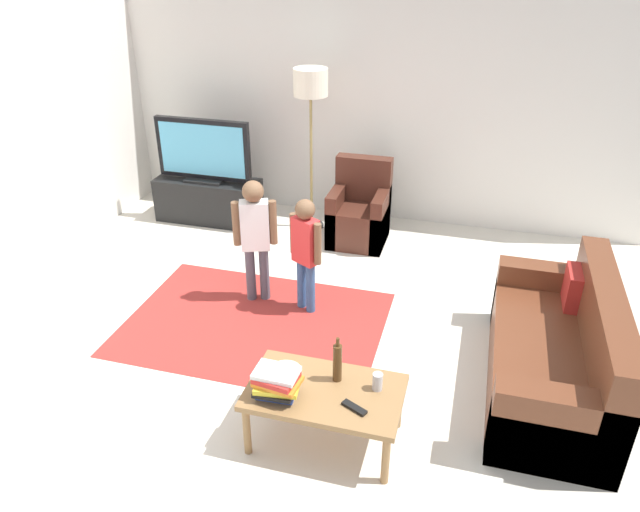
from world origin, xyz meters
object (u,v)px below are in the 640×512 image
object	(u,v)px
armchair	(360,215)
bottle	(337,362)
tv_remote	(354,408)
couch	(561,357)
plate	(285,371)
tv_stand	(209,200)
soda_can	(378,382)
child_center	(305,246)
book_stack	(277,383)
coffee_table	(325,396)
floor_lamp	(311,91)
tv	(203,151)
child_near_tv	(255,231)

from	to	relation	value
armchair	bottle	size ratio (longest dim) A/B	2.72
armchair	tv_remote	size ratio (longest dim) A/B	5.29
armchair	couch	bearing A→B (deg)	-46.35
tv_remote	plate	bearing A→B (deg)	-176.90
bottle	tv_remote	distance (m)	0.32
tv_stand	soda_can	xyz separation A→B (m)	(2.55, -2.92, 0.24)
soda_can	child_center	bearing A→B (deg)	122.88
armchair	book_stack	bearing A→B (deg)	-87.39
armchair	soda_can	bearing A→B (deg)	-75.61
book_stack	tv_remote	world-z (taller)	book_stack
coffee_table	plate	bearing A→B (deg)	161.55
floor_lamp	coffee_table	size ratio (longest dim) A/B	1.78
plate	tv_stand	bearing A→B (deg)	123.40
soda_can	tv	bearing A→B (deg)	131.27
armchair	child_center	bearing A→B (deg)	-96.09
tv	child_near_tv	distance (m)	1.88
child_near_tv	coffee_table	bearing A→B (deg)	-55.58
floor_lamp	soda_can	size ratio (longest dim) A/B	14.83
tv	coffee_table	xyz separation A→B (m)	(2.23, -3.00, -0.48)
armchair	child_near_tv	bearing A→B (deg)	-113.73
tv	tv_remote	distance (m)	3.99
couch	soda_can	size ratio (longest dim) A/B	15.00
bottle	plate	xyz separation A→B (m)	(-0.35, -0.02, -0.13)
floor_lamp	child_near_tv	size ratio (longest dim) A/B	1.53
bottle	soda_can	distance (m)	0.28
floor_lamp	bottle	xyz separation A→B (m)	(1.07, -3.05, -0.98)
child_center	bottle	bearing A→B (deg)	-65.36
tv	tv_remote	world-z (taller)	tv
child_near_tv	child_center	distance (m)	0.48
tv	couch	size ratio (longest dim) A/B	0.61
floor_lamp	book_stack	world-z (taller)	floor_lamp
floor_lamp	bottle	size ratio (longest dim) A/B	5.37
bottle	tv_remote	world-z (taller)	bottle
tv_stand	tv	xyz separation A→B (m)	(0.00, -0.02, 0.60)
child_center	tv_remote	xyz separation A→B (m)	(0.80, -1.61, -0.21)
tv	bottle	size ratio (longest dim) A/B	3.32
tv	plate	distance (m)	3.51
armchair	tv_remote	xyz separation A→B (m)	(0.64, -3.10, 0.13)
tv_stand	plate	xyz separation A→B (m)	(1.93, -2.92, 0.18)
tv	child_center	bearing A→B (deg)	-42.52
armchair	tv_remote	bearing A→B (deg)	-78.35
floor_lamp	book_stack	bearing A→B (deg)	-77.31
couch	coffee_table	xyz separation A→B (m)	(-1.52, -0.95, 0.08)
couch	coffee_table	bearing A→B (deg)	-147.88
coffee_table	book_stack	xyz separation A→B (m)	(-0.28, -0.13, 0.15)
plate	child_near_tv	bearing A→B (deg)	117.68
bottle	book_stack	bearing A→B (deg)	-142.89
tv	book_stack	xyz separation A→B (m)	(1.95, -3.13, -0.33)
child_center	couch	bearing A→B (deg)	-14.40
coffee_table	soda_can	distance (m)	0.35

